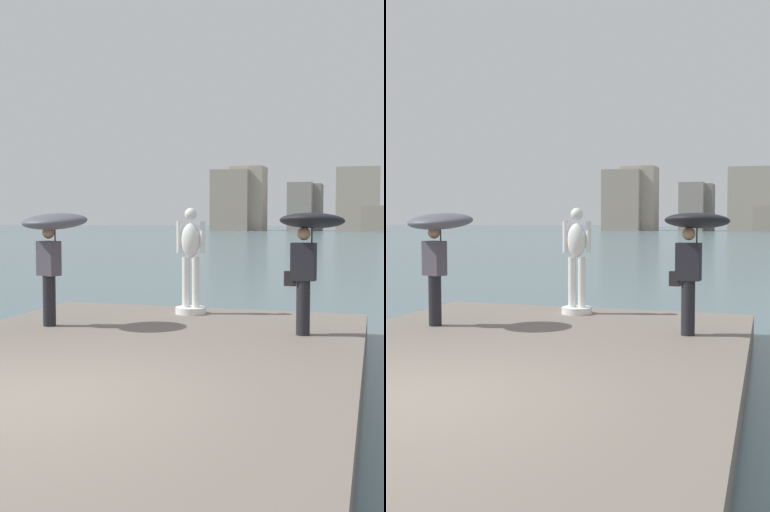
% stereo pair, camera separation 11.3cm
% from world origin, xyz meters
% --- Properties ---
extents(ground_plane, '(400.00, 400.00, 0.00)m').
position_xyz_m(ground_plane, '(0.00, 40.00, 0.00)').
color(ground_plane, '#4C666B').
extents(pier, '(6.51, 9.85, 0.40)m').
position_xyz_m(pier, '(0.00, 1.93, 0.20)').
color(pier, '#70665B').
rests_on(pier, ground).
extents(statue_white_figure, '(0.60, 0.60, 2.08)m').
position_xyz_m(statue_white_figure, '(-0.09, 5.97, 1.33)').
color(statue_white_figure, white).
rests_on(statue_white_figure, pier).
extents(onlooker_left, '(1.41, 1.42, 2.00)m').
position_xyz_m(onlooker_left, '(-1.94, 3.92, 2.00)').
color(onlooker_left, black).
rests_on(onlooker_left, pier).
extents(onlooker_right, '(1.12, 1.13, 1.99)m').
position_xyz_m(onlooker_right, '(2.37, 4.35, 1.95)').
color(onlooker_right, black).
rests_on(onlooker_right, pier).
extents(distant_skyline, '(61.16, 12.06, 13.70)m').
position_xyz_m(distant_skyline, '(-2.37, 122.24, 6.02)').
color(distant_skyline, gray).
rests_on(distant_skyline, ground).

